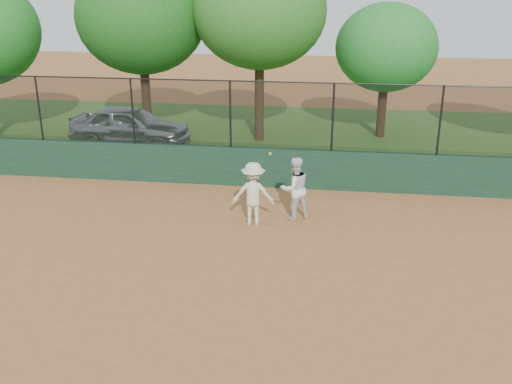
# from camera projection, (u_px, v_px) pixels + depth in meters

# --- Properties ---
(ground) EXTENTS (80.00, 80.00, 0.00)m
(ground) POSITION_uv_depth(u_px,v_px,m) (203.00, 280.00, 11.90)
(ground) COLOR #AC6837
(ground) RESTS_ON ground
(back_wall) EXTENTS (26.00, 0.20, 1.20)m
(back_wall) POSITION_uv_depth(u_px,v_px,m) (247.00, 167.00, 17.27)
(back_wall) COLOR #1C3E29
(back_wall) RESTS_ON ground
(grass_strip) EXTENTS (36.00, 12.00, 0.01)m
(grass_strip) POSITION_uv_depth(u_px,v_px,m) (270.00, 136.00, 23.06)
(grass_strip) COLOR #31591B
(grass_strip) RESTS_ON ground
(parked_car) EXTENTS (4.64, 2.16, 1.54)m
(parked_car) POSITION_uv_depth(u_px,v_px,m) (130.00, 126.00, 21.48)
(parked_car) COLOR #A1A5AA
(parked_car) RESTS_ON ground
(player_second) EXTENTS (1.02, 0.95, 1.66)m
(player_second) POSITION_uv_depth(u_px,v_px,m) (295.00, 188.00, 14.76)
(player_second) COLOR white
(player_second) RESTS_ON ground
(player_main) EXTENTS (1.10, 0.67, 2.00)m
(player_main) POSITION_uv_depth(u_px,v_px,m) (253.00, 194.00, 14.40)
(player_main) COLOR beige
(player_main) RESTS_ON ground
(fence_assembly) EXTENTS (26.00, 0.06, 2.00)m
(fence_assembly) POSITION_uv_depth(u_px,v_px,m) (246.00, 114.00, 16.71)
(fence_assembly) COLOR black
(fence_assembly) RESTS_ON back_wall
(tree_1) EXTENTS (5.06, 4.60, 6.81)m
(tree_1) POSITION_uv_depth(u_px,v_px,m) (141.00, 17.00, 21.90)
(tree_1) COLOR #442D17
(tree_1) RESTS_ON ground
(tree_2) EXTENTS (4.95, 4.50, 7.02)m
(tree_2) POSITION_uv_depth(u_px,v_px,m) (260.00, 11.00, 20.91)
(tree_2) COLOR #452D18
(tree_2) RESTS_ON ground
(tree_3) EXTENTS (3.91, 3.56, 5.20)m
(tree_3) POSITION_uv_depth(u_px,v_px,m) (386.00, 48.00, 21.89)
(tree_3) COLOR #3C2414
(tree_3) RESTS_ON ground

